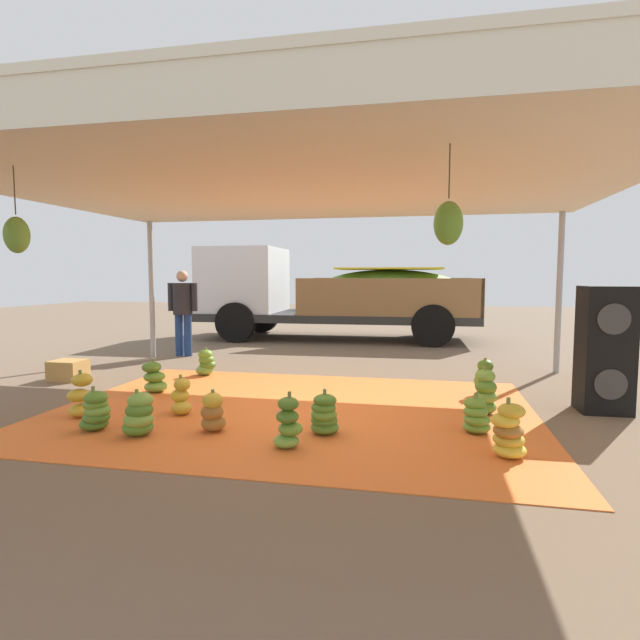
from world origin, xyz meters
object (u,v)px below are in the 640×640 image
at_px(banana_bunch_11, 181,397).
at_px(crate_0, 68,370).
at_px(banana_bunch_8, 206,363).
at_px(banana_bunch_10, 324,415).
at_px(banana_bunch_9, 213,413).
at_px(banana_bunch_2, 139,416).
at_px(worker_0, 183,306).
at_px(banana_bunch_12, 288,424).
at_px(banana_bunch_5, 485,393).
at_px(banana_bunch_1, 485,379).
at_px(banana_bunch_4, 81,397).
at_px(banana_bunch_6, 509,432).
at_px(cargo_truck_main, 328,293).
at_px(speaker_stack, 605,349).
at_px(banana_bunch_0, 154,378).
at_px(banana_bunch_3, 476,417).
at_px(banana_bunch_7, 96,412).

height_order(banana_bunch_11, crate_0, banana_bunch_11).
height_order(banana_bunch_8, banana_bunch_10, banana_bunch_10).
distance_m(banana_bunch_8, banana_bunch_9, 3.16).
height_order(banana_bunch_2, worker_0, worker_0).
distance_m(banana_bunch_2, banana_bunch_12, 1.60).
xyz_separation_m(banana_bunch_12, crate_0, (-4.30, 2.39, -0.08)).
relative_size(banana_bunch_5, banana_bunch_9, 1.26).
relative_size(banana_bunch_1, banana_bunch_12, 0.97).
bearing_deg(banana_bunch_5, banana_bunch_12, -140.44).
height_order(banana_bunch_4, banana_bunch_6, banana_bunch_6).
bearing_deg(banana_bunch_11, cargo_truck_main, 87.61).
relative_size(banana_bunch_11, speaker_stack, 0.31).
bearing_deg(banana_bunch_4, banana_bunch_8, 81.83).
height_order(banana_bunch_2, banana_bunch_4, banana_bunch_4).
distance_m(banana_bunch_1, banana_bunch_2, 4.52).
bearing_deg(worker_0, banana_bunch_6, -40.56).
bearing_deg(banana_bunch_0, banana_bunch_10, -26.64).
bearing_deg(cargo_truck_main, crate_0, -116.66).
xyz_separation_m(banana_bunch_1, crate_0, (-6.40, -0.23, -0.08)).
xyz_separation_m(banana_bunch_0, worker_0, (-1.14, 3.14, 0.82)).
bearing_deg(banana_bunch_11, banana_bunch_9, -40.76).
bearing_deg(banana_bunch_8, banana_bunch_3, -29.37).
height_order(banana_bunch_5, cargo_truck_main, cargo_truck_main).
relative_size(banana_bunch_6, banana_bunch_12, 1.02).
relative_size(banana_bunch_3, speaker_stack, 0.28).
bearing_deg(banana_bunch_1, cargo_truck_main, 119.84).
bearing_deg(banana_bunch_4, banana_bunch_1, 23.61).
distance_m(banana_bunch_1, banana_bunch_6, 2.46).
distance_m(banana_bunch_5, banana_bunch_12, 2.58).
bearing_deg(banana_bunch_3, cargo_truck_main, 111.97).
relative_size(banana_bunch_2, banana_bunch_9, 1.07).
bearing_deg(banana_bunch_3, banana_bunch_4, -175.99).
relative_size(banana_bunch_5, cargo_truck_main, 0.08).
xyz_separation_m(speaker_stack, crate_0, (-7.72, 0.33, -0.61)).
height_order(banana_bunch_7, cargo_truck_main, cargo_truck_main).
height_order(banana_bunch_5, banana_bunch_10, banana_bunch_5).
height_order(banana_bunch_5, banana_bunch_11, banana_bunch_5).
height_order(banana_bunch_3, worker_0, worker_0).
bearing_deg(banana_bunch_12, worker_0, 125.93).
relative_size(banana_bunch_4, banana_bunch_5, 0.96).
distance_m(banana_bunch_12, speaker_stack, 4.02).
xyz_separation_m(banana_bunch_8, banana_bunch_12, (2.29, -3.16, 0.03)).
relative_size(banana_bunch_1, banana_bunch_9, 1.15).
height_order(banana_bunch_2, banana_bunch_9, banana_bunch_2).
xyz_separation_m(banana_bunch_3, banana_bunch_11, (-3.39, 0.03, 0.03)).
relative_size(banana_bunch_3, crate_0, 0.85).
bearing_deg(speaker_stack, banana_bunch_12, -148.84).
distance_m(banana_bunch_1, banana_bunch_3, 1.79).
xyz_separation_m(banana_bunch_3, banana_bunch_12, (-1.82, -0.85, 0.05)).
xyz_separation_m(banana_bunch_6, crate_0, (-6.34, 2.23, -0.09)).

